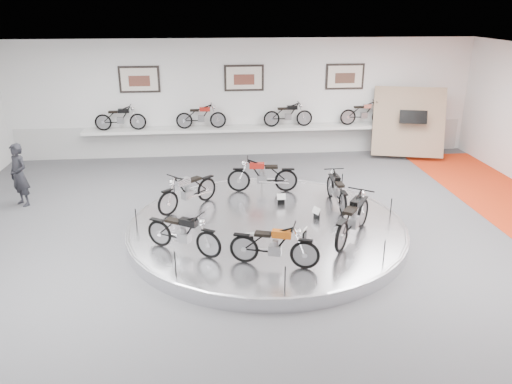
{
  "coord_description": "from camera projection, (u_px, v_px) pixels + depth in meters",
  "views": [
    {
      "loc": [
        -1.28,
        -10.18,
        5.07
      ],
      "look_at": [
        -0.22,
        0.6,
        0.97
      ],
      "focal_mm": 35.0,
      "sensor_mm": 36.0,
      "label": 1
    }
  ],
  "objects": [
    {
      "name": "bike_e",
      "position": [
        274.0,
        245.0,
        9.54
      ],
      "size": [
        1.59,
        0.96,
        0.88
      ],
      "primitive_type": null,
      "rotation": [
        0.0,
        0.0,
        5.98
      ],
      "color": "#AF4D0E",
      "rests_on": "display_platform"
    },
    {
      "name": "bike_a",
      "position": [
        337.0,
        189.0,
        12.4
      ],
      "size": [
        0.55,
        1.5,
        0.88
      ],
      "primitive_type": null,
      "rotation": [
        0.0,
        0.0,
        1.59
      ],
      "color": "black",
      "rests_on": "display_platform"
    },
    {
      "name": "shelf_bike_d",
      "position": [
        364.0,
        114.0,
        17.51
      ],
      "size": [
        1.22,
        0.43,
        0.73
      ],
      "primitive_type": null,
      "color": "silver",
      "rests_on": "shelf"
    },
    {
      "name": "bike_b",
      "position": [
        262.0,
        175.0,
        13.34
      ],
      "size": [
        1.65,
        0.71,
        0.94
      ],
      "primitive_type": null,
      "rotation": [
        0.0,
        0.0,
        3.05
      ],
      "color": "maroon",
      "rests_on": "display_platform"
    },
    {
      "name": "bike_c",
      "position": [
        188.0,
        190.0,
        12.26
      ],
      "size": [
        1.54,
        1.5,
        0.94
      ],
      "primitive_type": null,
      "rotation": [
        0.0,
        0.0,
        3.9
      ],
      "color": "silver",
      "rests_on": "display_platform"
    },
    {
      "name": "display_panel",
      "position": [
        409.0,
        122.0,
        17.14
      ],
      "size": [
        2.56,
        1.52,
        2.3
      ],
      "primitive_type": "cube",
      "rotation": [
        -0.35,
        0.0,
        -0.26
      ],
      "color": "#93765D",
      "rests_on": "floor"
    },
    {
      "name": "display_platform",
      "position": [
        267.0,
        229.0,
        11.62
      ],
      "size": [
        6.4,
        6.4,
        0.3
      ],
      "primitive_type": "cylinder",
      "color": "silver",
      "rests_on": "floor"
    },
    {
      "name": "poster_left",
      "position": [
        139.0,
        79.0,
        16.59
      ],
      "size": [
        1.35,
        0.06,
        0.88
      ],
      "primitive_type": "cube",
      "color": "beige",
      "rests_on": "wall_back"
    },
    {
      "name": "dado_band",
      "position": [
        245.0,
        139.0,
        17.69
      ],
      "size": [
        15.68,
        0.04,
        1.1
      ],
      "primitive_type": "cube",
      "color": "#BCBCBA",
      "rests_on": "floor"
    },
    {
      "name": "ceiling",
      "position": [
        270.0,
        61.0,
        9.97
      ],
      "size": [
        16.0,
        16.0,
        0.0
      ],
      "primitive_type": "plane",
      "rotation": [
        3.14,
        0.0,
        0.0
      ],
      "color": "white",
      "rests_on": "wall_back"
    },
    {
      "name": "poster_right",
      "position": [
        345.0,
        77.0,
        17.23
      ],
      "size": [
        1.35,
        0.06,
        0.88
      ],
      "primitive_type": "cube",
      "color": "beige",
      "rests_on": "wall_back"
    },
    {
      "name": "wall_back",
      "position": [
        244.0,
        98.0,
        17.2
      ],
      "size": [
        16.0,
        0.0,
        16.0
      ],
      "primitive_type": "plane",
      "rotation": [
        1.57,
        0.0,
        0.0
      ],
      "color": "white",
      "rests_on": "floor"
    },
    {
      "name": "platform_rim",
      "position": [
        267.0,
        224.0,
        11.57
      ],
      "size": [
        6.4,
        6.4,
        0.1
      ],
      "primitive_type": "torus",
      "color": "#B2B2BA",
      "rests_on": "display_platform"
    },
    {
      "name": "bike_d",
      "position": [
        183.0,
        232.0,
        10.07
      ],
      "size": [
        1.55,
        1.23,
        0.88
      ],
      "primitive_type": null,
      "rotation": [
        0.0,
        0.0,
        5.73
      ],
      "color": "black",
      "rests_on": "display_platform"
    },
    {
      "name": "shelf",
      "position": [
        245.0,
        129.0,
        17.27
      ],
      "size": [
        11.0,
        0.55,
        0.1
      ],
      "primitive_type": "cube",
      "color": "silver",
      "rests_on": "wall_back"
    },
    {
      "name": "bike_f",
      "position": [
        353.0,
        217.0,
        10.62
      ],
      "size": [
        1.49,
        1.76,
        1.01
      ],
      "primitive_type": null,
      "rotation": [
        0.0,
        0.0,
        7.25
      ],
      "color": "black",
      "rests_on": "display_platform"
    },
    {
      "name": "shelf_bike_b",
      "position": [
        201.0,
        118.0,
        16.99
      ],
      "size": [
        1.22,
        0.43,
        0.73
      ],
      "primitive_type": null,
      "color": "maroon",
      "rests_on": "shelf"
    },
    {
      "name": "shelf_bike_c",
      "position": [
        288.0,
        116.0,
        17.26
      ],
      "size": [
        1.22,
        0.43,
        0.73
      ],
      "primitive_type": null,
      "color": "black",
      "rests_on": "shelf"
    },
    {
      "name": "visitor",
      "position": [
        19.0,
        175.0,
        13.12
      ],
      "size": [
        0.73,
        0.7,
        1.69
      ],
      "primitive_type": "imported",
      "rotation": [
        0.0,
        0.0,
        -0.69
      ],
      "color": "black",
      "rests_on": "floor"
    },
    {
      "name": "floor",
      "position": [
        268.0,
        240.0,
        11.39
      ],
      "size": [
        16.0,
        16.0,
        0.0
      ],
      "primitive_type": "plane",
      "color": "#505053",
      "rests_on": "ground"
    },
    {
      "name": "shelf_bike_a",
      "position": [
        120.0,
        120.0,
        16.74
      ],
      "size": [
        1.22,
        0.43,
        0.73
      ],
      "primitive_type": null,
      "color": "black",
      "rests_on": "shelf"
    },
    {
      "name": "poster_center",
      "position": [
        244.0,
        78.0,
        16.91
      ],
      "size": [
        1.35,
        0.06,
        0.88
      ],
      "primitive_type": "cube",
      "color": "beige",
      "rests_on": "wall_back"
    }
  ]
}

